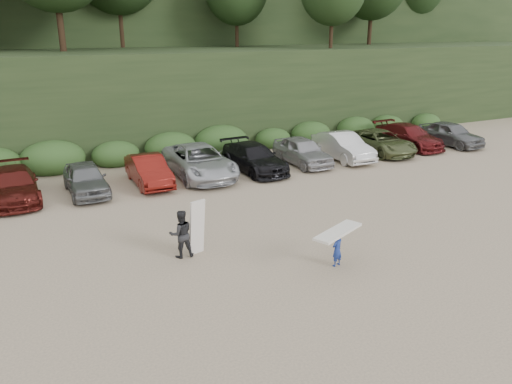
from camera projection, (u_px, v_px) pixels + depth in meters
ground at (268, 258)px, 16.91m from camera, size 120.00×120.00×0.00m
parked_cars at (205, 163)px, 25.82m from camera, size 36.43×6.50×1.63m
child_surfer at (337, 242)px, 16.08m from camera, size 2.14×1.37×1.25m
adult_surfer at (183, 233)px, 16.75m from camera, size 1.29×0.70×1.97m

